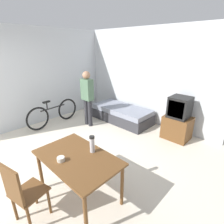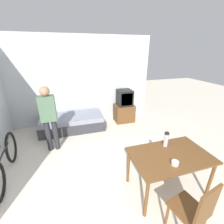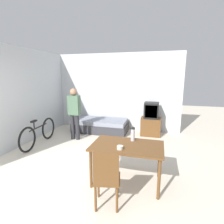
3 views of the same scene
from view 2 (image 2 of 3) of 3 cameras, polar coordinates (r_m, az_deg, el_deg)
wall_back at (r=4.90m, az=-13.79°, el=11.14°), size 4.91×0.06×2.70m
daybed at (r=4.73m, az=-14.82°, el=-3.89°), size 1.87×0.86×0.44m
tv at (r=5.02m, az=4.65°, el=1.79°), size 0.63×0.51×1.09m
dining_table at (r=2.70m, az=21.13°, el=-16.30°), size 1.26×0.78×0.72m
wooden_chair at (r=2.33m, az=29.35°, el=-29.88°), size 0.46×0.46×0.94m
bicycle at (r=3.55m, az=-35.62°, el=-15.13°), size 0.17×1.65×0.75m
person_standing at (r=3.65m, az=-22.98°, el=-1.17°), size 0.34×0.21×1.57m
thermos_flask at (r=2.75m, az=19.93°, el=-9.50°), size 0.08×0.08×0.26m
mate_bowl at (r=2.46m, az=22.87°, el=-17.46°), size 0.11×0.11×0.06m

